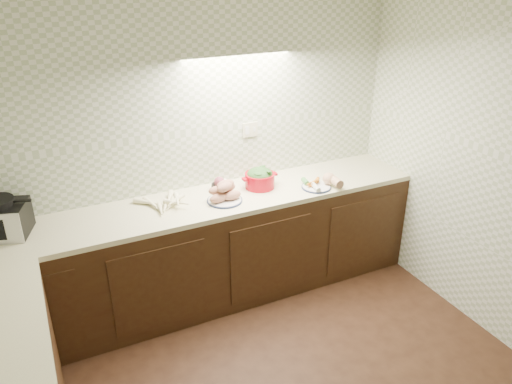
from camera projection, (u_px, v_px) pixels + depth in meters
name	position (u px, v px, depth m)	size (l,w,h in m)	color
room	(306.00, 190.00, 2.31)	(3.60, 3.60, 2.60)	black
counter	(147.00, 340.00, 3.09)	(3.60, 3.60, 0.90)	black
parsnip_pile	(160.00, 202.00, 3.78)	(0.31, 0.31, 0.07)	beige
sweet_potato_plate	(224.00, 193.00, 3.83)	(0.28, 0.28, 0.17)	#182243
onion_bowl	(221.00, 186.00, 4.00)	(0.16, 0.16, 0.13)	black
dutch_oven	(260.00, 178.00, 4.05)	(0.30, 0.24, 0.17)	#A80413
veg_plate	(322.00, 182.00, 4.08)	(0.31, 0.26, 0.11)	#182243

